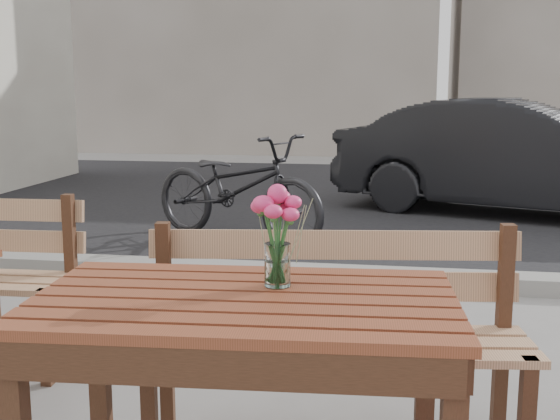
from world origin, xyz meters
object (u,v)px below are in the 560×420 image
(main_vase, at_px, (277,223))
(parked_car, at_px, (515,157))
(bicycle, at_px, (237,187))
(main_table, at_px, (245,337))

(main_vase, relative_size, parked_car, 0.08)
(main_vase, bearing_deg, bicycle, 104.49)
(main_table, distance_m, bicycle, 4.37)
(main_table, relative_size, bicycle, 0.69)
(parked_car, bearing_deg, bicycle, 143.91)
(main_table, bearing_deg, parked_car, 70.31)
(main_vase, distance_m, parked_car, 6.27)
(bicycle, bearing_deg, main_table, -140.79)
(parked_car, bearing_deg, main_table, -176.65)
(main_table, distance_m, parked_car, 6.40)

